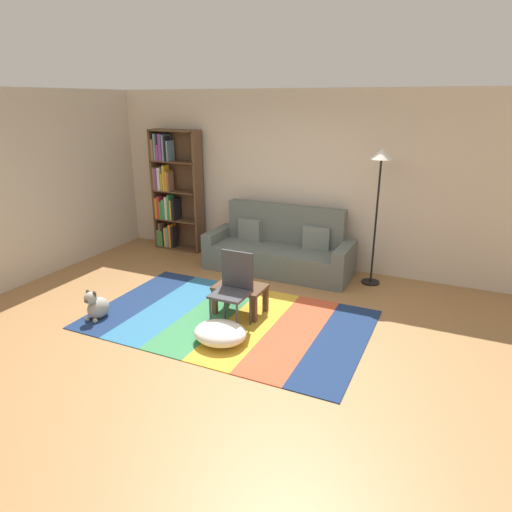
# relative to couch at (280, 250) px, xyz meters

# --- Properties ---
(ground_plane) EXTENTS (14.00, 14.00, 0.00)m
(ground_plane) POSITION_rel_couch_xyz_m (0.21, -2.02, -0.34)
(ground_plane) COLOR #9E7042
(back_wall) EXTENTS (6.80, 0.10, 2.70)m
(back_wall) POSITION_rel_couch_xyz_m (0.21, 0.53, 1.01)
(back_wall) COLOR beige
(back_wall) RESTS_ON ground_plane
(left_wall) EXTENTS (0.10, 5.50, 2.70)m
(left_wall) POSITION_rel_couch_xyz_m (-3.19, -1.27, 1.01)
(left_wall) COLOR beige
(left_wall) RESTS_ON ground_plane
(rug) EXTENTS (3.31, 2.03, 0.01)m
(rug) POSITION_rel_couch_xyz_m (0.08, -1.84, -0.33)
(rug) COLOR navy
(rug) RESTS_ON ground_plane
(couch) EXTENTS (2.26, 0.80, 1.00)m
(couch) POSITION_rel_couch_xyz_m (0.00, 0.00, 0.00)
(couch) COLOR #59605B
(couch) RESTS_ON ground_plane
(bookshelf) EXTENTS (0.90, 0.28, 2.07)m
(bookshelf) POSITION_rel_couch_xyz_m (-2.15, 0.28, 0.67)
(bookshelf) COLOR brown
(bookshelf) RESTS_ON ground_plane
(coffee_table) EXTENTS (0.62, 0.42, 0.36)m
(coffee_table) POSITION_rel_couch_xyz_m (0.12, -1.60, -0.05)
(coffee_table) COLOR #513826
(coffee_table) RESTS_ON rug
(pouf) EXTENTS (0.59, 0.51, 0.22)m
(pouf) POSITION_rel_couch_xyz_m (0.26, -2.37, -0.21)
(pouf) COLOR white
(pouf) RESTS_ON rug
(dog) EXTENTS (0.22, 0.35, 0.40)m
(dog) POSITION_rel_couch_xyz_m (-1.39, -2.48, -0.18)
(dog) COLOR #9E998E
(dog) RESTS_ON ground_plane
(standing_lamp) EXTENTS (0.32, 0.32, 1.93)m
(standing_lamp) POSITION_rel_couch_xyz_m (1.41, 0.08, 1.27)
(standing_lamp) COLOR black
(standing_lamp) RESTS_ON ground_plane
(tv_remote) EXTENTS (0.08, 0.16, 0.02)m
(tv_remote) POSITION_rel_couch_xyz_m (0.11, -1.65, 0.04)
(tv_remote) COLOR black
(tv_remote) RESTS_ON coffee_table
(folding_chair) EXTENTS (0.40, 0.40, 0.90)m
(folding_chair) POSITION_rel_couch_xyz_m (0.21, -1.94, 0.20)
(folding_chair) COLOR #38383D
(folding_chair) RESTS_ON ground_plane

